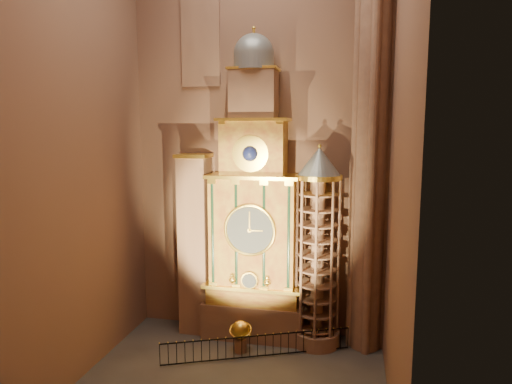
% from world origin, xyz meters
% --- Properties ---
extents(floor, '(14.00, 14.00, 0.00)m').
position_xyz_m(floor, '(0.00, 0.00, 0.00)').
color(floor, '#383330').
rests_on(floor, ground).
extents(wall_back, '(22.00, 0.00, 22.00)m').
position_xyz_m(wall_back, '(0.00, 6.00, 11.00)').
color(wall_back, brown).
rests_on(wall_back, floor).
extents(wall_left, '(0.00, 22.00, 22.00)m').
position_xyz_m(wall_left, '(-7.00, 0.00, 11.00)').
color(wall_left, brown).
rests_on(wall_left, floor).
extents(wall_right, '(0.00, 22.00, 22.00)m').
position_xyz_m(wall_right, '(7.00, 0.00, 11.00)').
color(wall_right, brown).
rests_on(wall_right, floor).
extents(astronomical_clock, '(5.60, 2.41, 16.70)m').
position_xyz_m(astronomical_clock, '(0.00, 4.96, 6.68)').
color(astronomical_clock, '#8C634C').
rests_on(astronomical_clock, floor).
extents(portrait_tower, '(1.80, 1.60, 10.20)m').
position_xyz_m(portrait_tower, '(-3.40, 4.98, 5.15)').
color(portrait_tower, '#8C634C').
rests_on(portrait_tower, floor).
extents(stair_turret, '(2.50, 2.50, 10.80)m').
position_xyz_m(stair_turret, '(3.50, 4.70, 5.27)').
color(stair_turret, '#8C634C').
rests_on(stair_turret, floor).
extents(gothic_pier, '(2.04, 2.04, 22.00)m').
position_xyz_m(gothic_pier, '(6.10, 5.00, 11.00)').
color(gothic_pier, '#8C634C').
rests_on(gothic_pier, floor).
extents(stained_glass_window, '(2.20, 0.14, 5.20)m').
position_xyz_m(stained_glass_window, '(-3.20, 5.92, 16.50)').
color(stained_glass_window, navy).
rests_on(stained_glass_window, wall_back).
extents(celestial_globe, '(1.22, 1.15, 1.69)m').
position_xyz_m(celestial_globe, '(-0.28, 2.99, 1.01)').
color(celestial_globe, '#8C634C').
rests_on(celestial_globe, floor).
extents(iron_railing, '(8.98, 3.83, 1.15)m').
position_xyz_m(iron_railing, '(0.72, 2.53, 0.63)').
color(iron_railing, black).
rests_on(iron_railing, floor).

